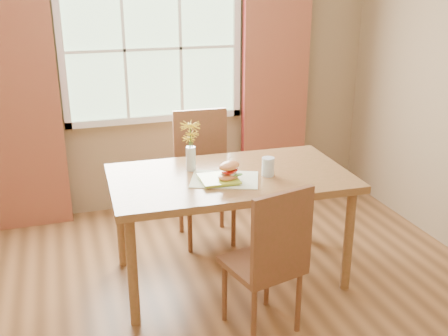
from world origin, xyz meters
name	(u,v)px	position (x,y,z in m)	size (l,w,h in m)	color
room	(213,116)	(0.00, 0.00, 1.35)	(4.24, 3.84, 2.74)	brown
window	(153,49)	(0.00, 1.87, 1.50)	(1.62, 0.06, 1.32)	#99BE8F
curtain_left	(20,105)	(-1.15, 1.78, 1.10)	(0.65, 0.08, 2.20)	maroon
curtain_right	(275,88)	(1.15, 1.78, 1.10)	(0.65, 0.08, 2.20)	maroon
dining_table	(230,186)	(0.24, 0.42, 0.72)	(1.68, 0.98, 0.81)	brown
chair_near	(270,256)	(0.26, -0.28, 0.54)	(0.50, 0.50, 0.99)	brown
chair_far	(203,170)	(0.25, 1.13, 0.59)	(0.47, 0.47, 1.08)	brown
placemat	(225,179)	(0.18, 0.34, 0.81)	(0.45, 0.33, 0.01)	silver
plate	(219,180)	(0.13, 0.32, 0.82)	(0.25, 0.25, 0.01)	#A9C531
croissant_sandwich	(229,171)	(0.19, 0.29, 0.89)	(0.20, 0.18, 0.13)	#EE9551
water_glass	(268,167)	(0.49, 0.33, 0.87)	(0.09, 0.09, 0.13)	silver
flower_vase	(190,141)	(0.01, 0.59, 1.02)	(0.14, 0.14, 0.35)	silver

